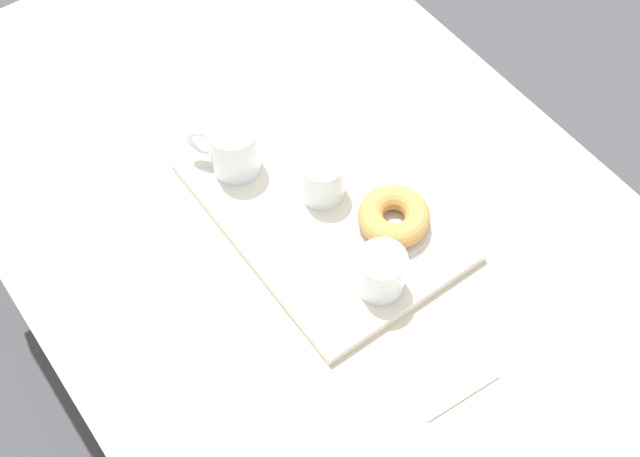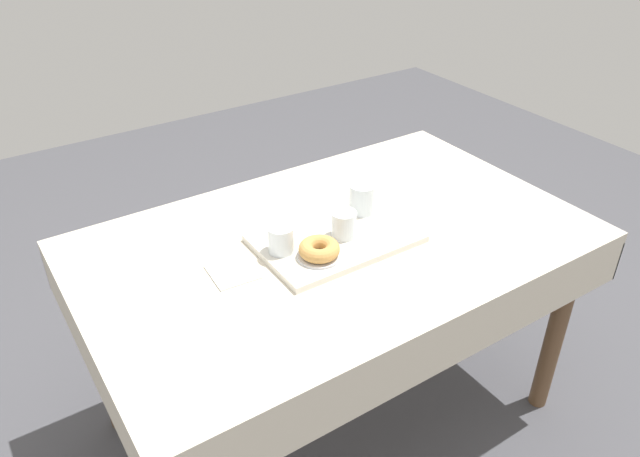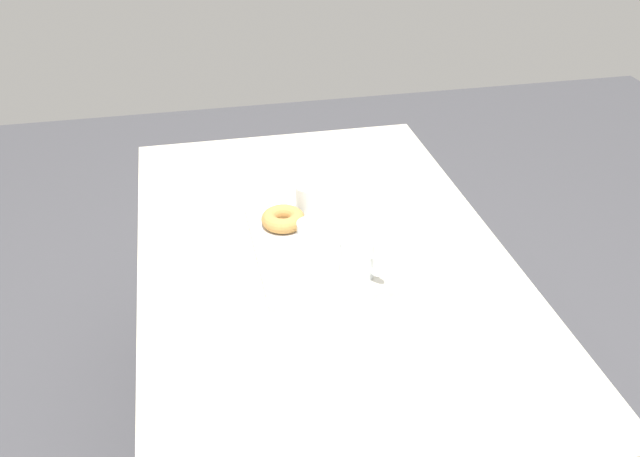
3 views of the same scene
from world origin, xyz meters
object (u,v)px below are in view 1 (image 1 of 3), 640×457
Objects in this scene: dining_table at (310,240)px; donut_plate_left at (393,225)px; serving_tray at (322,208)px; water_glass_near at (381,274)px; paper_napkin at (439,366)px; tea_mug_left at (234,150)px; sugar_donut_left at (394,217)px; water_glass_far at (322,180)px.

donut_plate_left reaches higher than dining_table.
serving_tray is 5.78× the size of water_glass_near.
tea_mug_left is at bearing -174.41° from paper_napkin.
water_glass_near reaches higher than dining_table.
water_glass_near reaches higher than serving_tray.
sugar_donut_left is at bearing 130.87° from water_glass_near.
water_glass_near is 0.20m from water_glass_far.
water_glass_near is (0.19, -0.00, 0.15)m from dining_table.
paper_napkin is at bearing -4.37° from serving_tray.
dining_table is 18.99× the size of water_glass_far.
donut_plate_left is 1.08× the size of sugar_donut_left.
water_glass_near reaches higher than paper_napkin.
serving_tray is at bearing 175.63° from paper_napkin.
water_glass_far is at bearing -156.39° from donut_plate_left.
serving_tray reaches higher than paper_napkin.
water_glass_near reaches higher than donut_plate_left.
dining_table is 11.68× the size of paper_napkin.
sugar_donut_left is at bearing 28.84° from tea_mug_left.
water_glass_far reaches higher than sugar_donut_left.
water_glass_far is (0.13, 0.09, -0.01)m from tea_mug_left.
sugar_donut_left is (0.26, 0.14, -0.02)m from tea_mug_left.
dining_table is at bearing 178.77° from paper_napkin.
water_glass_far is (-0.20, 0.03, 0.00)m from water_glass_near.
water_glass_far reaches higher than serving_tray.
dining_table is 0.36m from paper_napkin.
serving_tray is 3.97× the size of sugar_donut_left.
tea_mug_left is 0.16m from water_glass_far.
dining_table is at bearing 21.51° from tea_mug_left.
water_glass_near is 0.12m from donut_plate_left.
paper_napkin is at bearing -2.54° from water_glass_near.
donut_plate_left reaches higher than serving_tray.
donut_plate_left is (0.12, 0.09, 0.11)m from dining_table.
water_glass_near is at bearing 9.34° from tea_mug_left.
paper_napkin is (0.23, -0.09, -0.05)m from sugar_donut_left.
dining_table is 0.15m from water_glass_far.
paper_napkin is (0.23, -0.09, -0.02)m from donut_plate_left.
tea_mug_left is at bearing -158.49° from dining_table.
water_glass_far is 0.64× the size of donut_plate_left.
tea_mug_left is 0.33m from water_glass_near.
water_glass_far is at bearing 144.14° from serving_tray.
sugar_donut_left is at bearing 23.61° from water_glass_far.
water_glass_far reaches higher than dining_table.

